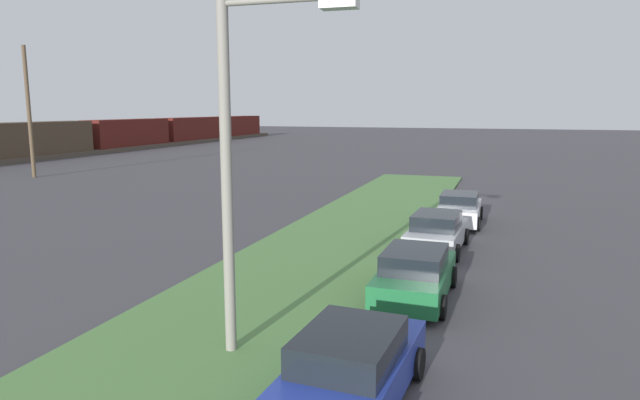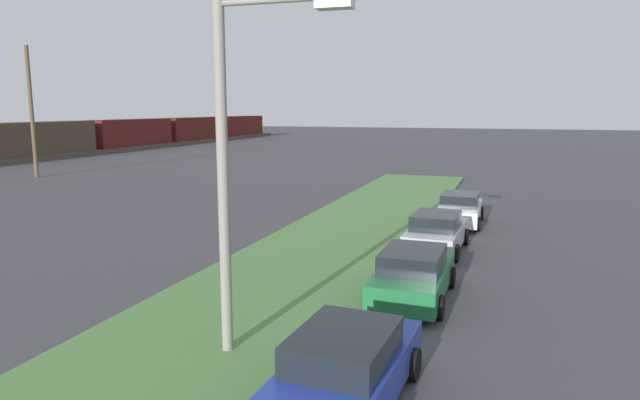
# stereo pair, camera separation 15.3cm
# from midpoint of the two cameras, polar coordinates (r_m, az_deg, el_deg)

# --- Properties ---
(grass_median) EXTENTS (60.00, 6.00, 0.12)m
(grass_median) POSITION_cam_midpoint_polar(r_m,az_deg,el_deg) (15.58, -5.80, -10.34)
(grass_median) COLOR #517F42
(grass_median) RESTS_ON ground
(parked_car_blue) EXTENTS (4.39, 2.20, 1.47)m
(parked_car_blue) POSITION_cam_midpoint_polar(r_m,az_deg,el_deg) (10.40, 3.19, -16.83)
(parked_car_blue) COLOR #23389E
(parked_car_blue) RESTS_ON ground
(parked_car_green) EXTENTS (4.31, 2.05, 1.47)m
(parked_car_green) POSITION_cam_midpoint_polar(r_m,az_deg,el_deg) (15.88, 9.84, -7.56)
(parked_car_green) COLOR #1E6B38
(parked_car_green) RESTS_ON ground
(parked_car_silver) EXTENTS (4.37, 2.16, 1.47)m
(parked_car_silver) POSITION_cam_midpoint_polar(r_m,az_deg,el_deg) (21.28, 12.08, -3.28)
(parked_car_silver) COLOR #B2B5BA
(parked_car_silver) RESTS_ON ground
(parked_car_white) EXTENTS (4.31, 2.04, 1.47)m
(parked_car_white) POSITION_cam_midpoint_polar(r_m,az_deg,el_deg) (26.40, 14.33, -0.91)
(parked_car_white) COLOR silver
(parked_car_white) RESTS_ON ground
(streetlight) EXTENTS (0.38, 2.87, 7.50)m
(streetlight) POSITION_cam_midpoint_polar(r_m,az_deg,el_deg) (11.46, -8.06, 4.69)
(streetlight) COLOR gray
(streetlight) RESTS_ON ground
(distant_utility_pole) EXTENTS (0.30, 0.30, 10.00)m
(distant_utility_pole) POSITION_cam_midpoint_polar(r_m,az_deg,el_deg) (48.31, -27.45, 8.00)
(distant_utility_pole) COLOR brown
(distant_utility_pole) RESTS_ON ground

